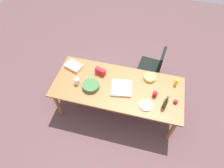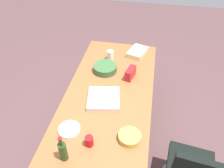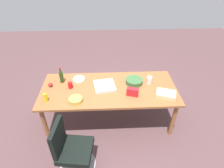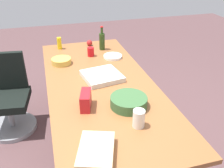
{
  "view_description": "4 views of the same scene",
  "coord_description": "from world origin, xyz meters",
  "px_view_note": "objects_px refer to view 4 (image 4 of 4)",
  "views": [
    {
      "loc": [
        -0.39,
        1.98,
        3.53
      ],
      "look_at": [
        0.1,
        0.02,
        0.85
      ],
      "focal_mm": 29.6,
      "sensor_mm": 36.0,
      "label": 1
    },
    {
      "loc": [
        -1.82,
        -0.39,
        2.61
      ],
      "look_at": [
        0.14,
        -0.02,
        0.85
      ],
      "focal_mm": 35.42,
      "sensor_mm": 36.0,
      "label": 2
    },
    {
      "loc": [
        -0.06,
        -2.63,
        2.81
      ],
      "look_at": [
        0.06,
        0.06,
        0.82
      ],
      "focal_mm": 29.93,
      "sensor_mm": 36.0,
      "label": 3
    },
    {
      "loc": [
        2.1,
        -0.47,
        1.96
      ],
      "look_at": [
        0.11,
        0.09,
        0.8
      ],
      "focal_mm": 39.81,
      "sensor_mm": 36.0,
      "label": 4
    }
  ],
  "objects_px": {
    "wine_bottle": "(102,41)",
    "apple_red": "(89,43)",
    "sheet_cake": "(96,152)",
    "mustard_bottle": "(59,43)",
    "chip_bowl": "(61,61)",
    "office_chair": "(9,102)",
    "conference_table": "(100,88)",
    "salad_bowl": "(129,102)",
    "red_solo_cup": "(91,52)",
    "pizza_box": "(102,76)",
    "paper_plate_stack": "(113,56)",
    "chip_bag_red": "(86,100)",
    "mayo_jar": "(139,119)"
  },
  "relations": [
    {
      "from": "paper_plate_stack",
      "to": "mayo_jar",
      "type": "height_order",
      "value": "mayo_jar"
    },
    {
      "from": "office_chair",
      "to": "sheet_cake",
      "type": "xyz_separation_m",
      "value": [
        1.53,
        0.73,
        0.47
      ]
    },
    {
      "from": "office_chair",
      "to": "pizza_box",
      "type": "bearing_deg",
      "value": 63.83
    },
    {
      "from": "office_chair",
      "to": "sheet_cake",
      "type": "height_order",
      "value": "office_chair"
    },
    {
      "from": "red_solo_cup",
      "to": "mayo_jar",
      "type": "xyz_separation_m",
      "value": [
        1.42,
        0.07,
        0.01
      ]
    },
    {
      "from": "mayo_jar",
      "to": "paper_plate_stack",
      "type": "bearing_deg",
      "value": 172.51
    },
    {
      "from": "office_chair",
      "to": "paper_plate_stack",
      "type": "bearing_deg",
      "value": 89.22
    },
    {
      "from": "sheet_cake",
      "to": "mayo_jar",
      "type": "distance_m",
      "value": 0.42
    },
    {
      "from": "office_chair",
      "to": "salad_bowl",
      "type": "height_order",
      "value": "office_chair"
    },
    {
      "from": "apple_red",
      "to": "chip_bowl",
      "type": "height_order",
      "value": "apple_red"
    },
    {
      "from": "chip_bowl",
      "to": "mustard_bottle",
      "type": "bearing_deg",
      "value": 177.03
    },
    {
      "from": "paper_plate_stack",
      "to": "salad_bowl",
      "type": "xyz_separation_m",
      "value": [
        1.03,
        -0.15,
        0.03
      ]
    },
    {
      "from": "red_solo_cup",
      "to": "chip_bag_red",
      "type": "height_order",
      "value": "chip_bag_red"
    },
    {
      "from": "red_solo_cup",
      "to": "sheet_cake",
      "type": "bearing_deg",
      "value": -10.25
    },
    {
      "from": "conference_table",
      "to": "paper_plate_stack",
      "type": "relative_size",
      "value": 10.92
    },
    {
      "from": "apple_red",
      "to": "chip_bag_red",
      "type": "xyz_separation_m",
      "value": [
        1.44,
        -0.31,
        0.03
      ]
    },
    {
      "from": "chip_bag_red",
      "to": "office_chair",
      "type": "bearing_deg",
      "value": -141.62
    },
    {
      "from": "conference_table",
      "to": "chip_bag_red",
      "type": "distance_m",
      "value": 0.47
    },
    {
      "from": "paper_plate_stack",
      "to": "sheet_cake",
      "type": "height_order",
      "value": "sheet_cake"
    },
    {
      "from": "pizza_box",
      "to": "chip_bag_red",
      "type": "distance_m",
      "value": 0.53
    },
    {
      "from": "wine_bottle",
      "to": "chip_bag_red",
      "type": "relative_size",
      "value": 1.52
    },
    {
      "from": "conference_table",
      "to": "wine_bottle",
      "type": "relative_size",
      "value": 7.88
    },
    {
      "from": "mayo_jar",
      "to": "chip_bag_red",
      "type": "bearing_deg",
      "value": -136.85
    },
    {
      "from": "pizza_box",
      "to": "salad_bowl",
      "type": "bearing_deg",
      "value": 0.55
    },
    {
      "from": "sheet_cake",
      "to": "salad_bowl",
      "type": "height_order",
      "value": "salad_bowl"
    },
    {
      "from": "mayo_jar",
      "to": "chip_bowl",
      "type": "relative_size",
      "value": 0.63
    },
    {
      "from": "sheet_cake",
      "to": "pizza_box",
      "type": "distance_m",
      "value": 1.07
    },
    {
      "from": "sheet_cake",
      "to": "mustard_bottle",
      "type": "height_order",
      "value": "mustard_bottle"
    },
    {
      "from": "paper_plate_stack",
      "to": "sheet_cake",
      "type": "xyz_separation_m",
      "value": [
        1.51,
        -0.54,
        0.02
      ]
    },
    {
      "from": "wine_bottle",
      "to": "sheet_cake",
      "type": "bearing_deg",
      "value": -14.87
    },
    {
      "from": "paper_plate_stack",
      "to": "mustard_bottle",
      "type": "distance_m",
      "value": 0.75
    },
    {
      "from": "mayo_jar",
      "to": "chip_bowl",
      "type": "bearing_deg",
      "value": -161.17
    },
    {
      "from": "sheet_cake",
      "to": "red_solo_cup",
      "type": "relative_size",
      "value": 2.91
    },
    {
      "from": "office_chair",
      "to": "paper_plate_stack",
      "type": "xyz_separation_m",
      "value": [
        0.02,
        1.27,
        0.45
      ]
    },
    {
      "from": "conference_table",
      "to": "salad_bowl",
      "type": "distance_m",
      "value": 0.5
    },
    {
      "from": "conference_table",
      "to": "mayo_jar",
      "type": "xyz_separation_m",
      "value": [
        0.74,
        0.12,
        0.14
      ]
    },
    {
      "from": "paper_plate_stack",
      "to": "salad_bowl",
      "type": "height_order",
      "value": "salad_bowl"
    },
    {
      "from": "sheet_cake",
      "to": "chip_bowl",
      "type": "height_order",
      "value": "sheet_cake"
    },
    {
      "from": "apple_red",
      "to": "red_solo_cup",
      "type": "relative_size",
      "value": 0.69
    },
    {
      "from": "red_solo_cup",
      "to": "mustard_bottle",
      "type": "bearing_deg",
      "value": -135.29
    },
    {
      "from": "office_chair",
      "to": "red_solo_cup",
      "type": "xyz_separation_m",
      "value": [
        -0.11,
        1.02,
        0.49
      ]
    },
    {
      "from": "paper_plate_stack",
      "to": "red_solo_cup",
      "type": "xyz_separation_m",
      "value": [
        -0.12,
        -0.24,
        0.04
      ]
    },
    {
      "from": "paper_plate_stack",
      "to": "pizza_box",
      "type": "relative_size",
      "value": 0.61
    },
    {
      "from": "sheet_cake",
      "to": "pizza_box",
      "type": "bearing_deg",
      "value": 164.32
    },
    {
      "from": "office_chair",
      "to": "sheet_cake",
      "type": "distance_m",
      "value": 1.76
    },
    {
      "from": "mustard_bottle",
      "to": "pizza_box",
      "type": "distance_m",
      "value": 1.01
    },
    {
      "from": "office_chair",
      "to": "wine_bottle",
      "type": "relative_size",
      "value": 2.98
    },
    {
      "from": "wine_bottle",
      "to": "apple_red",
      "type": "distance_m",
      "value": 0.24
    },
    {
      "from": "red_solo_cup",
      "to": "pizza_box",
      "type": "distance_m",
      "value": 0.61
    },
    {
      "from": "red_solo_cup",
      "to": "mustard_bottle",
      "type": "height_order",
      "value": "mustard_bottle"
    }
  ]
}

